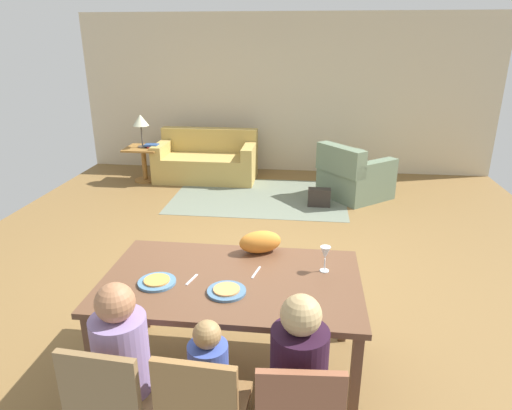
% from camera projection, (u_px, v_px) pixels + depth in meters
% --- Properties ---
extents(ground_plane, '(7.20, 6.48, 0.02)m').
position_uv_depth(ground_plane, '(267.00, 245.00, 5.33)').
color(ground_plane, brown).
extents(back_wall, '(7.20, 0.10, 2.70)m').
position_uv_depth(back_wall, '(285.00, 95.00, 7.93)').
color(back_wall, beige).
rests_on(back_wall, ground_plane).
extents(dining_table, '(1.74, 1.04, 0.76)m').
position_uv_depth(dining_table, '(232.00, 287.00, 3.08)').
color(dining_table, brown).
rests_on(dining_table, ground_plane).
extents(plate_near_man, '(0.25, 0.25, 0.02)m').
position_uv_depth(plate_near_man, '(157.00, 282.00, 2.99)').
color(plate_near_man, teal).
rests_on(plate_near_man, dining_table).
extents(pizza_near_man, '(0.17, 0.17, 0.01)m').
position_uv_depth(pizza_near_man, '(157.00, 280.00, 2.99)').
color(pizza_near_man, '#E59142').
rests_on(pizza_near_man, plate_near_man).
extents(plate_near_child, '(0.25, 0.25, 0.02)m').
position_uv_depth(plate_near_child, '(227.00, 291.00, 2.88)').
color(plate_near_child, '#476E92').
rests_on(plate_near_child, dining_table).
extents(pizza_near_child, '(0.17, 0.17, 0.01)m').
position_uv_depth(pizza_near_child, '(227.00, 289.00, 2.88)').
color(pizza_near_child, '#DC9350').
rests_on(pizza_near_child, plate_near_child).
extents(wine_glass, '(0.07, 0.07, 0.19)m').
position_uv_depth(wine_glass, '(325.00, 254.00, 3.11)').
color(wine_glass, silver).
rests_on(wine_glass, dining_table).
extents(fork, '(0.05, 0.15, 0.01)m').
position_uv_depth(fork, '(192.00, 280.00, 3.03)').
color(fork, silver).
rests_on(fork, dining_table).
extents(knife, '(0.05, 0.17, 0.01)m').
position_uv_depth(knife, '(256.00, 272.00, 3.13)').
color(knife, silver).
rests_on(knife, dining_table).
extents(dining_chair_man, '(0.45, 0.45, 0.87)m').
position_uv_depth(dining_chair_man, '(114.00, 401.00, 2.38)').
color(dining_chair_man, olive).
rests_on(dining_chair_man, ground_plane).
extents(person_man, '(0.30, 0.41, 1.11)m').
position_uv_depth(person_man, '(127.00, 375.00, 2.53)').
color(person_man, '#3D3050').
rests_on(person_man, ground_plane).
extents(dining_chair_child, '(0.44, 0.44, 0.87)m').
position_uv_depth(dining_chair_child, '(203.00, 409.00, 2.33)').
color(dining_chair_child, olive).
rests_on(dining_chair_child, ground_plane).
extents(person_child, '(0.22, 0.29, 0.92)m').
position_uv_depth(person_child, '(211.00, 394.00, 2.50)').
color(person_child, '#274248').
rests_on(person_child, ground_plane).
extents(person_woman, '(0.30, 0.41, 1.11)m').
position_uv_depth(person_woman, '(298.00, 389.00, 2.43)').
color(person_woman, '#363146').
rests_on(person_woman, ground_plane).
extents(cat, '(0.36, 0.26, 0.17)m').
position_uv_depth(cat, '(260.00, 242.00, 3.40)').
color(cat, orange).
rests_on(cat, dining_table).
extents(area_rug, '(2.60, 1.80, 0.01)m').
position_uv_depth(area_rug, '(259.00, 196.00, 6.93)').
color(area_rug, slate).
rests_on(area_rug, ground_plane).
extents(couch, '(1.67, 0.86, 0.82)m').
position_uv_depth(couch, '(207.00, 161.00, 7.73)').
color(couch, tan).
rests_on(couch, ground_plane).
extents(armchair, '(1.20, 1.20, 0.82)m').
position_uv_depth(armchair, '(353.00, 177.00, 6.82)').
color(armchair, slate).
rests_on(armchair, ground_plane).
extents(side_table, '(0.56, 0.56, 0.58)m').
position_uv_depth(side_table, '(144.00, 159.00, 7.58)').
color(side_table, olive).
rests_on(side_table, ground_plane).
extents(table_lamp, '(0.26, 0.26, 0.54)m').
position_uv_depth(table_lamp, '(141.00, 121.00, 7.36)').
color(table_lamp, '#4B443D').
rests_on(table_lamp, side_table).
extents(book_lower, '(0.22, 0.16, 0.03)m').
position_uv_depth(book_lower, '(155.00, 147.00, 7.47)').
color(book_lower, maroon).
rests_on(book_lower, side_table).
extents(book_upper, '(0.22, 0.16, 0.03)m').
position_uv_depth(book_upper, '(152.00, 145.00, 7.48)').
color(book_upper, '#2B4B84').
rests_on(book_upper, book_lower).
extents(handbag, '(0.32, 0.16, 0.26)m').
position_uv_depth(handbag, '(319.00, 197.00, 6.51)').
color(handbag, '#2F2823').
rests_on(handbag, ground_plane).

